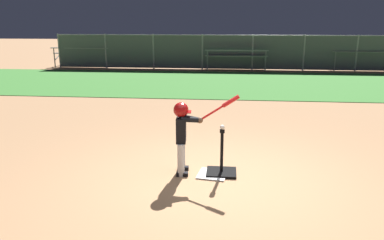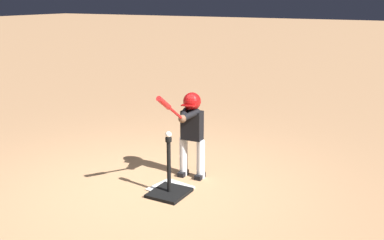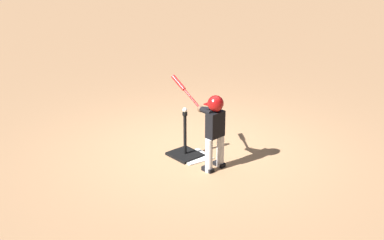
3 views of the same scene
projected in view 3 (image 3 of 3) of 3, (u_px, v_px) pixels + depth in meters
ground_plane at (201, 151)px, 8.48m from camera, size 90.00×90.00×0.00m
home_plate at (194, 157)px, 8.24m from camera, size 0.50×0.50×0.02m
batting_tee at (185, 150)px, 8.26m from camera, size 0.47×0.42×0.72m
batter_child at (213, 122)px, 7.63m from camera, size 1.00×0.36×1.27m
baseball at (185, 110)px, 8.02m from camera, size 0.07×0.07×0.07m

